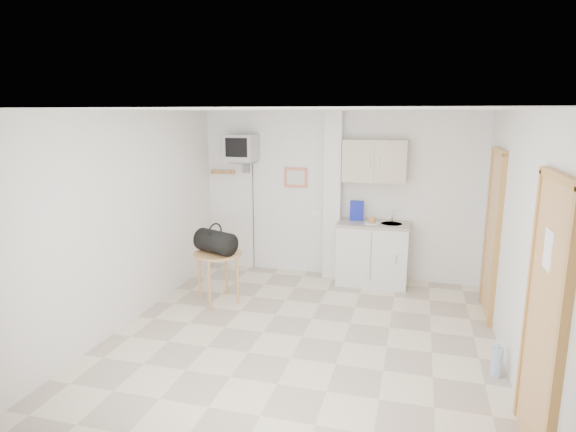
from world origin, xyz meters
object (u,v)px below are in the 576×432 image
(round_table, at_px, (218,259))
(water_bottle, at_px, (497,362))
(crt_television, at_px, (241,149))
(duffel_bag, at_px, (216,242))

(round_table, bearing_deg, water_bottle, -17.53)
(crt_television, xyz_separation_m, round_table, (0.13, -1.29, -1.35))
(crt_television, distance_m, water_bottle, 4.52)
(water_bottle, bearing_deg, crt_television, 145.74)
(water_bottle, bearing_deg, duffel_bag, 162.81)
(crt_television, bearing_deg, duffel_bag, -85.19)
(crt_television, xyz_separation_m, duffel_bag, (0.11, -1.31, -1.11))
(crt_television, relative_size, duffel_bag, 3.50)
(round_table, bearing_deg, crt_television, 95.53)
(water_bottle, bearing_deg, round_table, 162.47)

